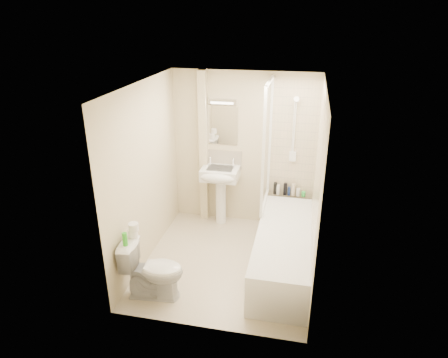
# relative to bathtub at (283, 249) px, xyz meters

# --- Properties ---
(floor) EXTENTS (2.50, 2.50, 0.00)m
(floor) POSITION_rel_bathtub_xyz_m (-0.75, -0.03, -0.29)
(floor) COLOR beige
(floor) RESTS_ON ground
(wall_back) EXTENTS (2.20, 0.02, 2.40)m
(wall_back) POSITION_rel_bathtub_xyz_m (-0.75, 1.22, 0.91)
(wall_back) COLOR beige
(wall_back) RESTS_ON ground
(wall_left) EXTENTS (0.02, 2.50, 2.40)m
(wall_left) POSITION_rel_bathtub_xyz_m (-1.85, -0.03, 0.91)
(wall_left) COLOR beige
(wall_left) RESTS_ON ground
(wall_right) EXTENTS (0.02, 2.50, 2.40)m
(wall_right) POSITION_rel_bathtub_xyz_m (0.35, -0.03, 0.91)
(wall_right) COLOR beige
(wall_right) RESTS_ON ground
(ceiling) EXTENTS (2.20, 2.50, 0.02)m
(ceiling) POSITION_rel_bathtub_xyz_m (-0.75, -0.03, 2.11)
(ceiling) COLOR white
(ceiling) RESTS_ON wall_back
(tile_back) EXTENTS (0.70, 0.01, 1.75)m
(tile_back) POSITION_rel_bathtub_xyz_m (0.00, 1.21, 1.14)
(tile_back) COLOR beige
(tile_back) RESTS_ON wall_back
(tile_right) EXTENTS (0.01, 2.10, 1.75)m
(tile_right) POSITION_rel_bathtub_xyz_m (0.34, 0.00, 1.14)
(tile_right) COLOR beige
(tile_right) RESTS_ON wall_right
(pipe_boxing) EXTENTS (0.12, 0.12, 2.40)m
(pipe_boxing) POSITION_rel_bathtub_xyz_m (-1.37, 1.16, 0.91)
(pipe_boxing) COLOR beige
(pipe_boxing) RESTS_ON ground
(splashback) EXTENTS (0.60, 0.02, 0.30)m
(splashback) POSITION_rel_bathtub_xyz_m (-1.07, 1.21, 0.74)
(splashback) COLOR beige
(splashback) RESTS_ON wall_back
(mirror) EXTENTS (0.46, 0.01, 0.60)m
(mirror) POSITION_rel_bathtub_xyz_m (-1.07, 1.21, 1.29)
(mirror) COLOR white
(mirror) RESTS_ON wall_back
(strip_light) EXTENTS (0.42, 0.07, 0.07)m
(strip_light) POSITION_rel_bathtub_xyz_m (-1.07, 1.19, 1.66)
(strip_light) COLOR silver
(strip_light) RESTS_ON wall_back
(bathtub) EXTENTS (0.70, 2.10, 0.55)m
(bathtub) POSITION_rel_bathtub_xyz_m (0.00, 0.00, 0.00)
(bathtub) COLOR white
(bathtub) RESTS_ON ground
(shower_screen) EXTENTS (0.04, 0.92, 1.80)m
(shower_screen) POSITION_rel_bathtub_xyz_m (-0.35, 0.77, 1.16)
(shower_screen) COLOR white
(shower_screen) RESTS_ON bathtub
(shower_fixture) EXTENTS (0.10, 0.16, 0.99)m
(shower_fixture) POSITION_rel_bathtub_xyz_m (-0.00, 1.17, 1.26)
(shower_fixture) COLOR white
(shower_fixture) RESTS_ON wall_back
(pedestal_sink) EXTENTS (0.57, 0.51, 1.09)m
(pedestal_sink) POSITION_rel_bathtub_xyz_m (-1.07, 0.99, 0.48)
(pedestal_sink) COLOR white
(pedestal_sink) RESTS_ON ground
(bottle_black_a) EXTENTS (0.05, 0.05, 0.19)m
(bottle_black_a) POSITION_rel_bathtub_xyz_m (-0.23, 1.13, 0.36)
(bottle_black_a) COLOR black
(bottle_black_a) RESTS_ON bathtub
(bottle_white_a) EXTENTS (0.05, 0.05, 0.15)m
(bottle_white_a) POSITION_rel_bathtub_xyz_m (-0.18, 1.13, 0.34)
(bottle_white_a) COLOR silver
(bottle_white_a) RESTS_ON bathtub
(bottle_black_b) EXTENTS (0.06, 0.06, 0.19)m
(bottle_black_b) POSITION_rel_bathtub_xyz_m (-0.08, 1.13, 0.36)
(bottle_black_b) COLOR black
(bottle_black_b) RESTS_ON bathtub
(bottle_blue) EXTENTS (0.05, 0.05, 0.14)m
(bottle_blue) POSITION_rel_bathtub_xyz_m (-0.02, 1.13, 0.33)
(bottle_blue) COLOR navy
(bottle_blue) RESTS_ON bathtub
(bottle_cream) EXTENTS (0.06, 0.06, 0.19)m
(bottle_cream) POSITION_rel_bathtub_xyz_m (0.05, 1.13, 0.36)
(bottle_cream) COLOR beige
(bottle_cream) RESTS_ON bathtub
(bottle_white_b) EXTENTS (0.06, 0.06, 0.12)m
(bottle_white_b) POSITION_rel_bathtub_xyz_m (0.12, 1.13, 0.32)
(bottle_white_b) COLOR silver
(bottle_white_b) RESTS_ON bathtub
(bottle_green) EXTENTS (0.06, 0.06, 0.08)m
(bottle_green) POSITION_rel_bathtub_xyz_m (0.21, 1.13, 0.30)
(bottle_green) COLOR green
(bottle_green) RESTS_ON bathtub
(toilet) EXTENTS (0.53, 0.78, 0.73)m
(toilet) POSITION_rel_bathtub_xyz_m (-1.47, -0.88, 0.07)
(toilet) COLOR white
(toilet) RESTS_ON ground
(toilet_roll_lower) EXTENTS (0.12, 0.12, 0.11)m
(toilet_roll_lower) POSITION_rel_bathtub_xyz_m (-1.73, -0.79, 0.49)
(toilet_roll_lower) COLOR white
(toilet_roll_lower) RESTS_ON toilet
(toilet_roll_upper) EXTENTS (0.12, 0.12, 0.09)m
(toilet_roll_upper) POSITION_rel_bathtub_xyz_m (-1.70, -0.81, 0.59)
(toilet_roll_upper) COLOR white
(toilet_roll_upper) RESTS_ON toilet_roll_lower
(green_bottle) EXTENTS (0.06, 0.06, 0.16)m
(green_bottle) POSITION_rel_bathtub_xyz_m (-1.74, -0.97, 0.52)
(green_bottle) COLOR green
(green_bottle) RESTS_ON toilet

